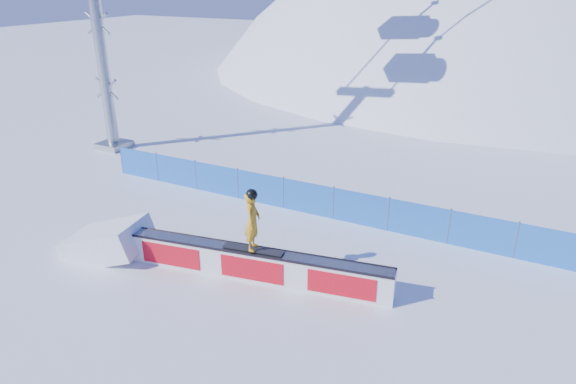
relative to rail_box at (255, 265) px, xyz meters
The scene contains 6 objects.
ground 1.52m from the rail_box, ahead, with size 160.00×160.00×0.00m, color white.
snow_hill 46.05m from the rail_box, 88.04° to the left, with size 64.00×64.00×64.00m.
safety_fence 4.88m from the rail_box, 72.82° to the left, with size 22.05×0.05×1.30m.
rail_box is the anchor object (origin of this frame).
snow_ramp 4.93m from the rail_box, behind, with size 2.47×1.65×0.93m, color white, non-canonical shape.
snowboarder 1.38m from the rail_box, behind, with size 1.78×0.71×1.84m.
Camera 1 is at (5.20, -10.90, 8.02)m, focal length 32.00 mm.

